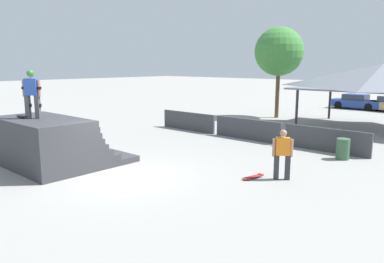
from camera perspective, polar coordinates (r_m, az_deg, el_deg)
ground_plane at (r=13.10m, az=-10.48°, el=-6.78°), size 160.00×160.00×0.00m
quarter_pipe_ramp at (r=15.08m, az=-20.65°, el=-1.83°), size 4.05×4.02×1.82m
skater_on_deck at (r=14.84m, az=-23.25°, el=5.73°), size 0.70×0.58×1.77m
skateboard_on_deck at (r=15.32m, az=-24.42°, el=2.15°), size 0.87×0.31×0.09m
bystander_walking at (r=12.70m, az=13.63°, el=-3.06°), size 0.61×0.49×1.69m
skateboard_on_ground at (r=12.87m, az=9.38°, el=-6.78°), size 0.38×0.88×0.09m
barrier_fence at (r=19.28m, az=8.41°, el=0.35°), size 12.04×0.12×1.05m
pavilion_shelter at (r=24.33m, az=26.97°, el=7.38°), size 9.27×5.89×3.82m
tree_beside_pavilion at (r=27.50m, az=13.12°, el=11.75°), size 3.41×3.41×6.38m
trash_bin at (r=16.27m, az=22.00°, el=-2.48°), size 0.52×0.52×0.85m
parked_car_blue at (r=35.16m, az=23.76°, el=4.14°), size 4.15×1.79×1.27m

